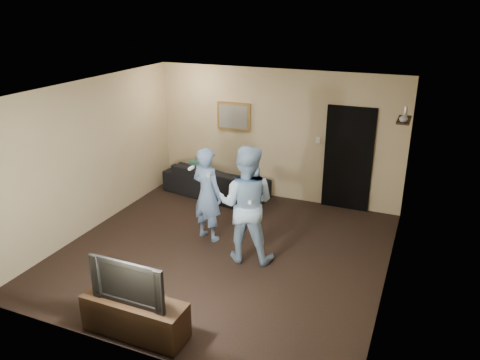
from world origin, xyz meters
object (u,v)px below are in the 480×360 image
at_px(tv_console, 135,316).
at_px(television, 132,279).
at_px(wii_player_left, 207,194).
at_px(sofa, 216,181).
at_px(wii_player_right, 246,204).

distance_m(tv_console, television, 0.51).
relative_size(tv_console, wii_player_left, 0.81).
bearing_deg(tv_console, sofa, 103.29).
height_order(television, wii_player_right, wii_player_right).
height_order(sofa, tv_console, sofa).
distance_m(sofa, tv_console, 4.41).
relative_size(tv_console, wii_player_right, 0.71).
distance_m(wii_player_left, wii_player_right, 0.92).
bearing_deg(wii_player_right, television, -103.95).
height_order(sofa, television, television).
relative_size(wii_player_left, wii_player_right, 0.87).
xyz_separation_m(tv_console, wii_player_right, (0.54, 2.19, 0.67)).
bearing_deg(tv_console, wii_player_left, 97.01).
height_order(sofa, wii_player_right, wii_player_right).
height_order(television, wii_player_left, wii_player_left).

